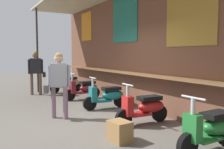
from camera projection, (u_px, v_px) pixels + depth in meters
The scene contains 10 objects.
ground_plane at pixel (88, 121), 5.89m from camera, with size 34.96×34.96×0.00m, color #605B54.
market_stall_facade at pixel (150, 38), 6.64m from camera, with size 12.49×2.26×3.82m.
scooter_cream at pixel (68, 83), 10.34m from camera, with size 0.46×1.40×0.97m.
scooter_maroon at pixel (85, 88), 8.74m from camera, with size 0.47×1.40×0.97m.
scooter_teal at pixel (108, 96), 7.21m from camera, with size 0.48×1.40×0.97m.
scooter_red at pixel (145, 107), 5.62m from camera, with size 0.47×1.40×0.97m.
scooter_green at pixel (212, 128), 4.04m from camera, with size 0.46×1.40×0.97m.
shopper_with_handbag at pixel (58, 79), 6.02m from camera, with size 0.43×0.67×1.67m.
shopper_browsing at pixel (36, 68), 9.63m from camera, with size 0.29×0.69×1.75m.
merchandise_crate at pixel (119, 131), 4.48m from camera, with size 0.42×0.34×0.39m, color olive.
Camera 1 is at (5.31, -2.34, 1.63)m, focal length 38.45 mm.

